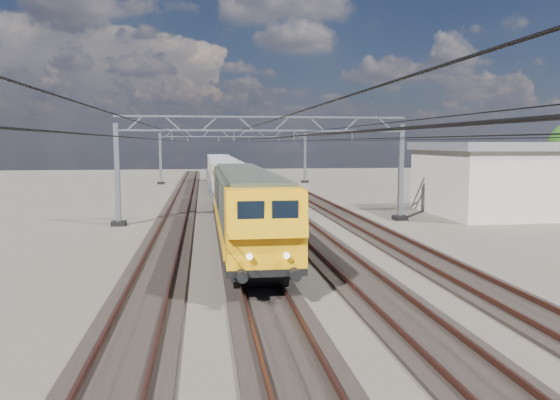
{
  "coord_description": "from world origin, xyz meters",
  "views": [
    {
      "loc": [
        -4.01,
        -32.1,
        5.35
      ],
      "look_at": [
        -0.1,
        -4.29,
        2.4
      ],
      "focal_mm": 35.0,
      "sensor_mm": 36.0,
      "label": 1
    }
  ],
  "objects": [
    {
      "name": "catenary_gantry_far",
      "position": [
        0.0,
        40.0,
        3.91
      ],
      "size": [
        19.9,
        0.9,
        7.11
      ],
      "color": "gray",
      "rests_on": "ground"
    },
    {
      "name": "locomotive",
      "position": [
        -2.0,
        -4.89,
        2.33
      ],
      "size": [
        2.76,
        21.1,
        3.62
      ],
      "color": "black",
      "rests_on": "ground"
    },
    {
      "name": "track_outer_west",
      "position": [
        -6.0,
        0.0,
        0.07
      ],
      "size": [
        2.6,
        140.0,
        0.3
      ],
      "color": "black",
      "rests_on": "ground"
    },
    {
      "name": "ground",
      "position": [
        0.0,
        0.0,
        0.0
      ],
      "size": [
        160.0,
        160.0,
        0.0
      ],
      "primitive_type": "plane",
      "color": "black",
      "rests_on": "ground"
    },
    {
      "name": "hopper_wagon_mid",
      "position": [
        -2.0,
        27.01,
        2.23
      ],
      "size": [
        3.38,
        13.0,
        3.25
      ],
      "color": "black",
      "rests_on": "ground"
    },
    {
      "name": "track_outer_east",
      "position": [
        6.0,
        0.0,
        0.07
      ],
      "size": [
        2.6,
        140.0,
        0.3
      ],
      "color": "black",
      "rests_on": "ground"
    },
    {
      "name": "track_loco",
      "position": [
        -2.0,
        0.0,
        0.07
      ],
      "size": [
        2.6,
        140.0,
        0.3
      ],
      "color": "black",
      "rests_on": "ground"
    },
    {
      "name": "industrial_shed",
      "position": [
        22.0,
        6.0,
        2.73
      ],
      "size": [
        18.6,
        10.6,
        5.4
      ],
      "color": "#BAB3A4",
      "rests_on": "ground"
    },
    {
      "name": "catenary_gantry_mid",
      "position": [
        0.0,
        4.0,
        3.91
      ],
      "size": [
        19.9,
        0.9,
        7.11
      ],
      "color": "gray",
      "rests_on": "ground"
    },
    {
      "name": "hopper_wagon_third",
      "position": [
        -2.0,
        41.21,
        2.23
      ],
      "size": [
        3.38,
        13.0,
        3.25
      ],
      "color": "black",
      "rests_on": "ground"
    },
    {
      "name": "overhead_wires",
      "position": [
        0.0,
        8.0,
        5.75
      ],
      "size": [
        12.03,
        140.0,
        0.53
      ],
      "color": "black",
      "rests_on": "ground"
    },
    {
      "name": "hopper_wagon_lead",
      "position": [
        -2.0,
        12.81,
        2.23
      ],
      "size": [
        3.38,
        13.0,
        3.25
      ],
      "color": "black",
      "rests_on": "ground"
    },
    {
      "name": "track_inner_east",
      "position": [
        2.0,
        0.0,
        0.07
      ],
      "size": [
        2.6,
        140.0,
        0.3
      ],
      "color": "black",
      "rests_on": "ground"
    }
  ]
}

